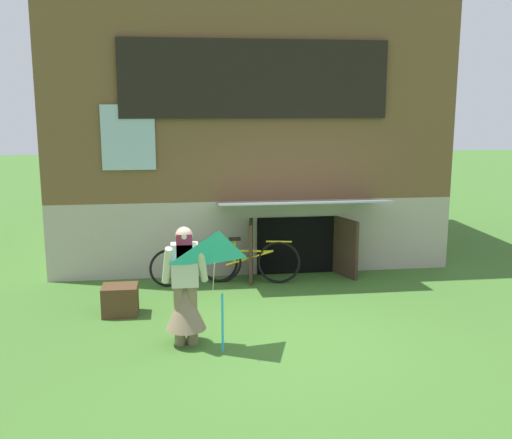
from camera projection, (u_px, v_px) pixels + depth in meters
The scene contains 7 objects.
ground_plane at pixel (284, 337), 8.03m from camera, with size 60.00×60.00×0.00m, color #3D6B28.
log_house at pixel (239, 126), 13.02m from camera, with size 7.32×6.40×5.16m.
person at pixel (185, 296), 7.66m from camera, with size 0.61×0.52×1.55m.
kite at pixel (219, 260), 7.15m from camera, with size 0.84×0.77×1.53m.
bicycle_yellow at pixel (249, 261), 10.37m from camera, with size 1.74×0.36×0.80m.
bicycle_black at pixel (194, 265), 10.28m from camera, with size 1.53×0.31×0.71m.
wooden_crate at pixel (120, 300), 8.84m from camera, with size 0.51×0.44×0.44m, color #4C331E.
Camera 1 is at (-1.37, -7.46, 3.08)m, focal length 42.16 mm.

